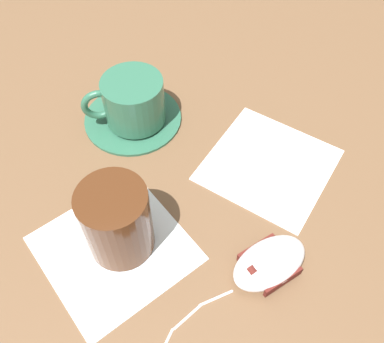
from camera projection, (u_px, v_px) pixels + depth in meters
name	position (u px, v px, depth m)	size (l,w,h in m)	color
ground_plane	(163.00, 181.00, 0.58)	(3.00, 3.00, 0.00)	brown
saucer	(133.00, 117.00, 0.65)	(0.15, 0.15, 0.01)	#2D664C
coffee_cup	(132.00, 101.00, 0.62)	(0.09, 0.12, 0.07)	#2D664C
computer_mouse	(269.00, 263.00, 0.50)	(0.09, 0.11, 0.03)	silver
napkin_under_glass	(115.00, 248.00, 0.52)	(0.16, 0.16, 0.00)	white
drinking_glass	(117.00, 221.00, 0.49)	(0.08, 0.08, 0.10)	#4C2814
napkin_spare	(268.00, 164.00, 0.60)	(0.16, 0.16, 0.00)	white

